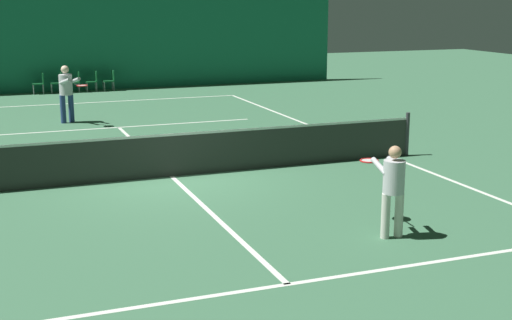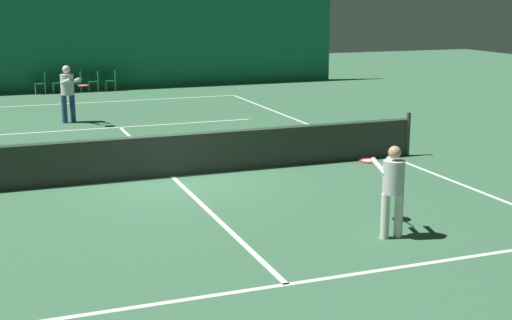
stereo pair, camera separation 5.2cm
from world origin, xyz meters
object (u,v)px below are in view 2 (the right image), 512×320
object	(u,v)px
courtside_chair_0	(42,82)
courtside_chair_2	(77,80)
player_far	(68,90)
player_near	(392,184)
courtside_chair_4	(112,79)
tennis_net	(171,154)
courtside_chair_3	(95,80)
courtside_chair_1	(60,81)

from	to	relation	value
courtside_chair_0	courtside_chair_2	xyz separation A→B (m)	(1.41, 0.00, 0.00)
courtside_chair_0	player_far	bearing A→B (deg)	2.17
player_near	courtside_chair_0	size ratio (longest dim) A/B	1.82
courtside_chair_0	courtside_chair_4	size ratio (longest dim) A/B	1.00
tennis_net	player_far	size ratio (longest dim) A/B	6.77
tennis_net	player_far	distance (m)	7.90
courtside_chair_3	courtside_chair_4	xyz separation A→B (m)	(0.70, 0.00, 0.00)
courtside_chair_2	courtside_chair_4	bearing A→B (deg)	90.00
tennis_net	courtside_chair_0	world-z (taller)	tennis_net
player_near	courtside_chair_1	bearing A→B (deg)	14.22
courtside_chair_1	courtside_chair_4	size ratio (longest dim) A/B	1.00
tennis_net	courtside_chair_4	bearing A→B (deg)	85.37
player_near	courtside_chair_2	size ratio (longest dim) A/B	1.82
tennis_net	courtside_chair_2	xyz separation A→B (m)	(-0.19, 15.10, -0.03)
courtside_chair_1	courtside_chair_3	xyz separation A→B (m)	(1.41, 0.00, 0.00)
tennis_net	courtside_chair_1	xyz separation A→B (m)	(-0.89, 15.10, -0.03)
courtside_chair_2	tennis_net	bearing A→B (deg)	0.71
player_far	courtside_chair_3	distance (m)	7.57
player_far	courtside_chair_4	size ratio (longest dim) A/B	2.11
courtside_chair_3	courtside_chair_4	size ratio (longest dim) A/B	1.00
player_far	courtside_chair_1	bearing A→B (deg)	155.29
player_far	courtside_chair_4	xyz separation A→B (m)	(2.54, 7.32, -0.55)
courtside_chair_1	courtside_chair_3	size ratio (longest dim) A/B	1.00
player_far	courtside_chair_0	distance (m)	7.35
player_far	courtside_chair_2	size ratio (longest dim) A/B	2.11
tennis_net	player_near	xyz separation A→B (m)	(2.36, -5.17, 0.38)
tennis_net	courtside_chair_1	world-z (taller)	tennis_net
tennis_net	courtside_chair_2	size ratio (longest dim) A/B	14.29
courtside_chair_0	courtside_chair_4	xyz separation A→B (m)	(2.82, 0.00, 0.00)
courtside_chair_4	tennis_net	bearing A→B (deg)	-4.63
courtside_chair_0	courtside_chair_1	bearing A→B (deg)	90.00
tennis_net	courtside_chair_0	size ratio (longest dim) A/B	14.29
player_near	courtside_chair_2	bearing A→B (deg)	12.27
tennis_net	courtside_chair_1	distance (m)	15.13
courtside_chair_0	courtside_chair_3	bearing A→B (deg)	90.00
tennis_net	courtside_chair_2	distance (m)	15.10
courtside_chair_3	tennis_net	bearing A→B (deg)	-1.96
player_near	courtside_chair_0	bearing A→B (deg)	16.14
courtside_chair_0	courtside_chair_3	size ratio (longest dim) A/B	1.00
courtside_chair_2	courtside_chair_4	size ratio (longest dim) A/B	1.00
player_near	courtside_chair_0	xyz separation A→B (m)	(-3.95, 20.26, -0.41)
tennis_net	courtside_chair_3	world-z (taller)	tennis_net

